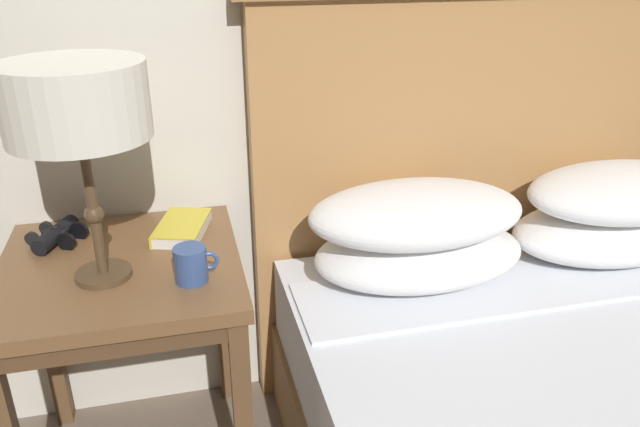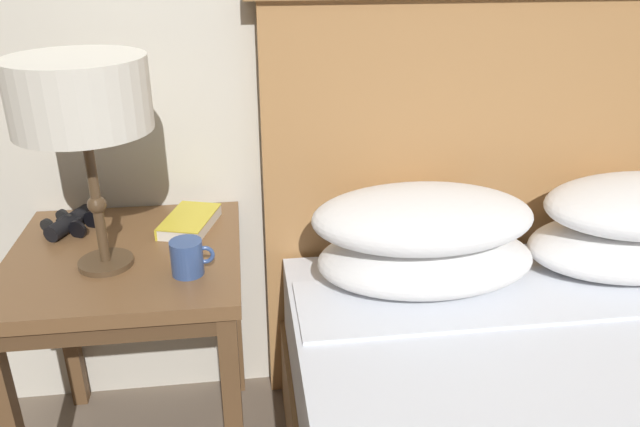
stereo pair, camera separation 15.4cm
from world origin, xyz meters
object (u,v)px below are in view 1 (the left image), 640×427
Objects in this scene: table_lamp at (76,106)px; binoculars_pair at (57,235)px; coffee_mug at (192,264)px; book_on_nightstand at (181,228)px; nightstand at (124,293)px.

binoculars_pair is (-0.13, 0.21, -0.39)m from table_lamp.
coffee_mug reaches higher than binoculars_pair.
book_on_nightstand is 2.17× the size of coffee_mug.
binoculars_pair is 0.43m from coffee_mug.
binoculars_pair is (-0.16, 0.15, 0.11)m from nightstand.
nightstand is 4.08× the size of binoculars_pair.
binoculars_pair is (-0.32, 0.02, 0.01)m from book_on_nightstand.
table_lamp is at bearing -134.17° from book_on_nightstand.
table_lamp is at bearing 161.29° from coffee_mug.
book_on_nightstand is 0.32m from binoculars_pair.
nightstand is 0.50m from table_lamp.
coffee_mug is at bearing -86.78° from book_on_nightstand.
nightstand is 0.25m from coffee_mug.
book_on_nightstand is at bearing 45.83° from table_lamp.
book_on_nightstand is at bearing 39.66° from nightstand.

